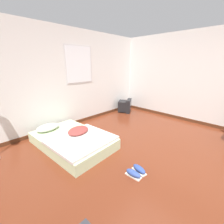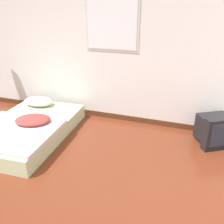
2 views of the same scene
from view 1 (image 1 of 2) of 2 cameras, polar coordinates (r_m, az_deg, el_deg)
The scene contains 6 objects.
ground_plane at distance 2.88m, azimuth 19.59°, elevation -19.62°, with size 20.00×20.00×0.00m, color maroon.
wall_back at distance 4.32m, azimuth -15.80°, elevation 11.76°, with size 7.62×0.08×2.60m.
wall_right at distance 4.89m, azimuth 34.76°, elevation 9.89°, with size 0.08×8.09×2.60m.
mattress_bed at distance 3.41m, azimuth -14.87°, elevation -10.03°, with size 1.24×1.83×0.37m.
crt_tv at distance 5.56m, azimuth 5.09°, elevation 2.37°, with size 0.65×0.63×0.46m.
sneaker_pair at distance 2.63m, azimuth 9.26°, elevation -21.44°, with size 0.29×0.28×0.10m.
Camera 1 is at (-2.16, -0.83, 1.71)m, focal length 24.00 mm.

